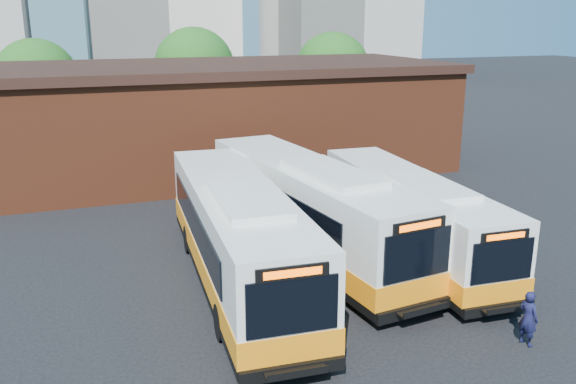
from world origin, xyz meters
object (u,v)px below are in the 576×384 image
object	(u,v)px
bus_east	(409,218)
bus_midwest	(238,239)
bus_mideast	(310,212)
transit_worker	(528,318)

from	to	relation	value
bus_east	bus_midwest	bearing A→B (deg)	-173.67
bus_midwest	bus_mideast	bearing A→B (deg)	32.52
bus_midwest	bus_mideast	distance (m)	3.92
bus_mideast	bus_east	world-z (taller)	bus_mideast
bus_east	transit_worker	bearing A→B (deg)	-90.41
bus_midwest	transit_worker	world-z (taller)	bus_midwest
bus_east	bus_mideast	bearing A→B (deg)	160.46
bus_east	transit_worker	xyz separation A→B (m)	(-0.41, -7.21, -0.68)
bus_mideast	bus_east	size ratio (longest dim) A/B	1.15
bus_midwest	transit_worker	bearing A→B (deg)	-42.33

